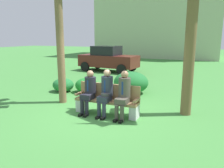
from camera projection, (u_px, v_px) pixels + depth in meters
name	position (u px, v px, depth m)	size (l,w,h in m)	color
ground_plane	(103.00, 114.00, 6.75)	(80.00, 80.00, 0.00)	#40833B
park_bench	(107.00, 100.00, 6.68)	(1.94, 0.44, 0.90)	#99754C
seated_man_left	(89.00, 90.00, 6.72)	(0.34, 0.72, 1.29)	#23232D
seated_man_middle	(106.00, 91.00, 6.49)	(0.34, 0.72, 1.35)	#2D3342
seated_man_right	(123.00, 92.00, 6.28)	(0.34, 0.72, 1.35)	#4C473D
shrub_near_bench	(63.00, 85.00, 9.45)	(0.90, 0.83, 0.56)	#227033
shrub_mid_lawn	(131.00, 82.00, 9.16)	(1.42, 1.30, 0.89)	#216C30
shrub_far_lawn	(87.00, 85.00, 9.29)	(0.97, 0.89, 0.60)	#1E7C2A
parked_car_near	(108.00, 59.00, 14.89)	(4.02, 1.99, 1.68)	#591E19
building_backdrop	(161.00, 11.00, 26.19)	(13.87, 8.68, 10.28)	#ABBA90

